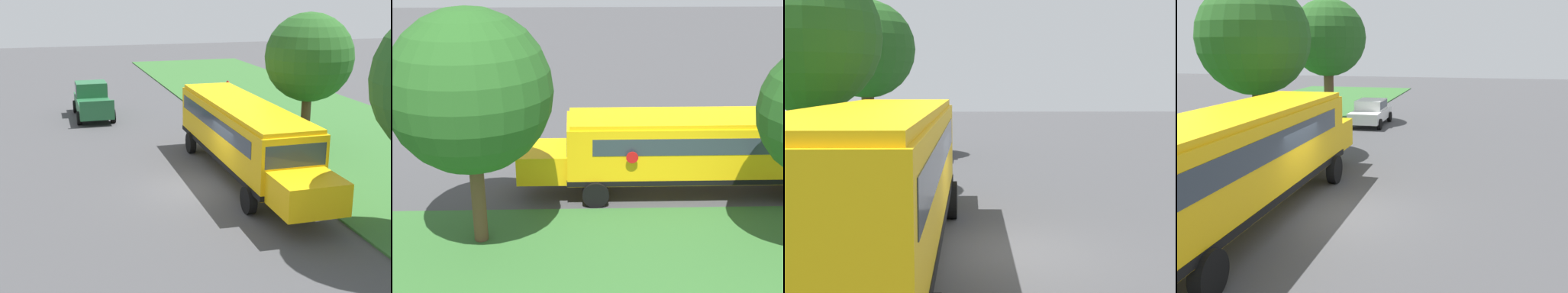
% 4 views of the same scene
% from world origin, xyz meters
% --- Properties ---
extents(ground_plane, '(120.00, 120.00, 0.00)m').
position_xyz_m(ground_plane, '(0.00, 0.00, 0.00)').
color(ground_plane, '#424244').
extents(school_bus, '(2.84, 12.42, 3.16)m').
position_xyz_m(school_bus, '(-2.42, -0.95, 1.92)').
color(school_bus, yellow).
rests_on(school_bus, ground).
extents(car_white_nearest, '(2.02, 4.40, 1.56)m').
position_xyz_m(car_white_nearest, '(-2.80, 15.33, 0.88)').
color(car_white_nearest, silver).
rests_on(car_white_nearest, ground).
extents(oak_tree_roadside_mid, '(5.04, 5.04, 7.68)m').
position_xyz_m(oak_tree_roadside_mid, '(-6.15, 6.72, 5.21)').
color(oak_tree_roadside_mid, brown).
rests_on(oak_tree_roadside_mid, ground).
extents(oak_tree_far_end, '(4.88, 4.88, 7.77)m').
position_xyz_m(oak_tree_far_end, '(-5.74, 16.38, 5.23)').
color(oak_tree_far_end, brown).
rests_on(oak_tree_far_end, ground).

